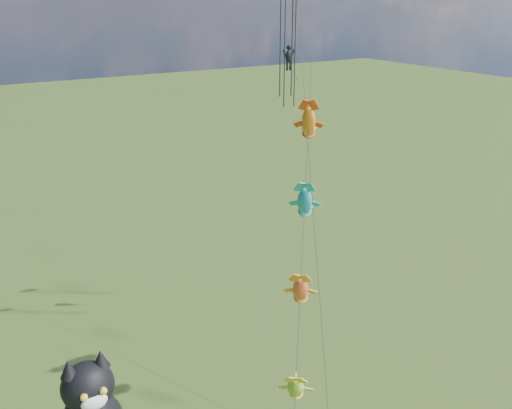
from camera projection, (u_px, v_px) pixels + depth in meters
fish_windsock_rig at (303, 246)px, 28.99m from camera, size 9.95×12.63×19.34m
parafoil_rig at (290, 50)px, 36.65m from camera, size 8.17×16.03×27.13m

